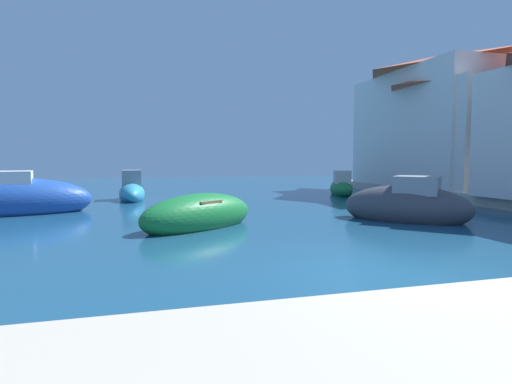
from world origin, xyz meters
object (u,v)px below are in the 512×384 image
moored_boat_2 (407,206)px  waterfront_building_far (435,120)px  moored_boat_0 (199,215)px  moored_boat_4 (341,187)px  quayside_tree (474,144)px  waterfront_building_annex (453,129)px  moored_boat_3 (132,191)px  moored_boat_5 (10,199)px

moored_boat_2 → waterfront_building_far: bearing=-87.3°
moored_boat_0 → waterfront_building_far: 18.62m
moored_boat_4 → quayside_tree: size_ratio=1.09×
moored_boat_0 → waterfront_building_annex: waterfront_building_annex is taller
moored_boat_2 → moored_boat_3: (-9.51, 9.74, -0.06)m
moored_boat_0 → moored_boat_3: (-2.36, 9.30, 0.06)m
waterfront_building_annex → waterfront_building_far: 1.64m
moored_boat_0 → waterfront_building_far: size_ratio=0.42×
moored_boat_3 → moored_boat_4: (12.01, 0.12, -0.01)m
moored_boat_3 → waterfront_building_far: waterfront_building_far is taller
moored_boat_0 → waterfront_building_far: waterfront_building_far is taller
moored_boat_5 → quayside_tree: 21.64m
moored_boat_5 → waterfront_building_far: waterfront_building_far is taller
moored_boat_2 → moored_boat_3: moored_boat_2 is taller
moored_boat_0 → waterfront_building_annex: 17.80m
moored_boat_2 → moored_boat_5: (-13.84, 5.36, 0.06)m
moored_boat_4 → moored_boat_5: (-16.35, -4.50, 0.13)m
moored_boat_3 → moored_boat_5: bearing=-46.8°
moored_boat_2 → waterfront_building_annex: waterfront_building_annex is taller
moored_boat_5 → waterfront_building_far: (22.46, 4.08, 3.95)m
moored_boat_0 → moored_boat_3: bearing=70.2°
moored_boat_5 → waterfront_building_far: size_ratio=0.59×
moored_boat_0 → moored_boat_4: bearing=10.2°
moored_boat_3 → quayside_tree: 17.92m
moored_boat_0 → waterfront_building_annex: size_ratio=0.50×
moored_boat_3 → quayside_tree: size_ratio=0.97×
moored_boat_3 → moored_boat_5: 6.16m
moored_boat_5 → moored_boat_4: bearing=4.9°
moored_boat_0 → quayside_tree: bearing=-15.9°
moored_boat_3 → waterfront_building_annex: bearing=82.2°
moored_boat_0 → moored_boat_2: moored_boat_2 is taller
moored_boat_2 → moored_boat_5: 14.85m
moored_boat_5 → moored_boat_0: bearing=-46.8°
moored_boat_3 → moored_boat_4: bearing=88.5°
waterfront_building_annex → waterfront_building_far: (0.00, 1.52, 0.62)m
moored_boat_2 → moored_boat_0: bearing=41.6°
moored_boat_5 → waterfront_building_annex: (22.46, 2.56, 3.33)m
moored_boat_0 → moored_boat_4: (9.66, 9.42, 0.05)m
moored_boat_0 → waterfront_building_far: (15.76, 9.00, 4.13)m
moored_boat_0 → quayside_tree: 15.80m
moored_boat_2 → quayside_tree: 9.62m
moored_boat_4 → waterfront_building_far: size_ratio=0.37×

